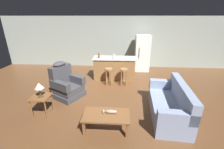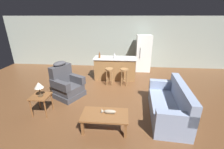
# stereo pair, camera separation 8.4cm
# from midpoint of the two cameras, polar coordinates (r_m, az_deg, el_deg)

# --- Properties ---
(ground_plane) EXTENTS (12.00, 12.00, 0.00)m
(ground_plane) POSITION_cam_midpoint_polar(r_m,az_deg,el_deg) (5.43, -0.27, -7.01)
(ground_plane) COLOR brown
(back_wall) EXTENTS (12.00, 0.05, 2.60)m
(back_wall) POSITION_cam_midpoint_polar(r_m,az_deg,el_deg) (8.00, 1.29, 12.14)
(back_wall) COLOR #939E93
(back_wall) RESTS_ON ground_plane
(coffee_table) EXTENTS (1.10, 0.60, 0.42)m
(coffee_table) POSITION_cam_midpoint_polar(r_m,az_deg,el_deg) (3.68, -2.89, -15.65)
(coffee_table) COLOR brown
(coffee_table) RESTS_ON ground_plane
(fish_figurine) EXTENTS (0.34, 0.10, 0.10)m
(fish_figurine) POSITION_cam_midpoint_polar(r_m,az_deg,el_deg) (3.67, -1.49, -13.94)
(fish_figurine) COLOR #4C3823
(fish_figurine) RESTS_ON coffee_table
(couch) EXTENTS (0.98, 1.96, 0.94)m
(couch) POSITION_cam_midpoint_polar(r_m,az_deg,el_deg) (4.41, 20.80, -10.74)
(couch) COLOR #8493B2
(couch) RESTS_ON ground_plane
(recliner_near_lamp) EXTENTS (1.14, 1.14, 1.20)m
(recliner_near_lamp) POSITION_cam_midpoint_polar(r_m,az_deg,el_deg) (5.29, -17.47, -3.76)
(recliner_near_lamp) COLOR #3D3D42
(recliner_near_lamp) RESTS_ON ground_plane
(end_table) EXTENTS (0.48, 0.48, 0.56)m
(end_table) POSITION_cam_midpoint_polar(r_m,az_deg,el_deg) (4.58, -25.89, -8.56)
(end_table) COLOR brown
(end_table) RESTS_ON ground_plane
(table_lamp) EXTENTS (0.24, 0.24, 0.41)m
(table_lamp) POSITION_cam_midpoint_polar(r_m,az_deg,el_deg) (4.38, -26.55, -4.06)
(table_lamp) COLOR #4C3823
(table_lamp) RESTS_ON end_table
(kitchen_island) EXTENTS (1.80, 0.70, 0.95)m
(kitchen_island) POSITION_cam_midpoint_polar(r_m,az_deg,el_deg) (6.48, 0.55, 2.42)
(kitchen_island) COLOR olive
(kitchen_island) RESTS_ON ground_plane
(bar_stool_left) EXTENTS (0.32, 0.32, 0.68)m
(bar_stool_left) POSITION_cam_midpoint_polar(r_m,az_deg,el_deg) (5.90, -1.59, 0.41)
(bar_stool_left) COLOR olive
(bar_stool_left) RESTS_ON ground_plane
(bar_stool_right) EXTENTS (0.32, 0.32, 0.68)m
(bar_stool_right) POSITION_cam_midpoint_polar(r_m,az_deg,el_deg) (5.88, 4.13, 0.28)
(bar_stool_right) COLOR olive
(bar_stool_right) RESTS_ON ground_plane
(refrigerator) EXTENTS (0.70, 0.69, 1.76)m
(refrigerator) POSITION_cam_midpoint_polar(r_m,az_deg,el_deg) (7.58, 11.11, 7.98)
(refrigerator) COLOR white
(refrigerator) RESTS_ON ground_plane
(bottle_tall_green) EXTENTS (0.09, 0.09, 0.24)m
(bottle_tall_green) POSITION_cam_midpoint_polar(r_m,az_deg,el_deg) (6.14, 0.31, 6.86)
(bottle_tall_green) COLOR silver
(bottle_tall_green) RESTS_ON kitchen_island
(bottle_short_amber) EXTENTS (0.07, 0.07, 0.25)m
(bottle_short_amber) POSITION_cam_midpoint_polar(r_m,az_deg,el_deg) (6.27, -5.39, 7.09)
(bottle_short_amber) COLOR brown
(bottle_short_amber) RESTS_ON kitchen_island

